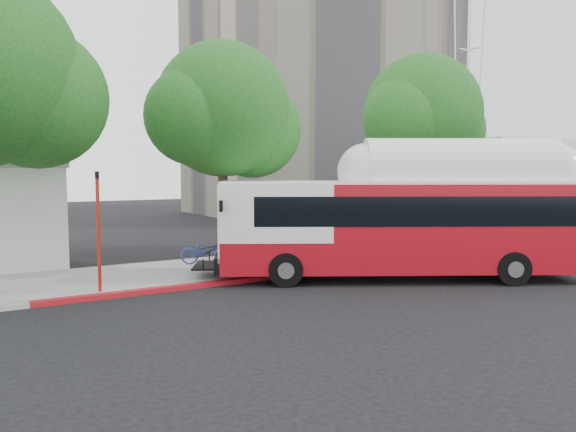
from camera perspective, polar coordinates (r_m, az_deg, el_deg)
ground at (r=16.94m, az=5.29°, el=-8.53°), size 120.00×120.00×0.00m
sidewalk at (r=22.37m, az=-4.76°, el=-5.10°), size 60.00×5.00×0.15m
curb_strip at (r=20.11m, az=-1.40°, el=-6.19°), size 60.00×0.30×0.15m
red_curb_segment at (r=18.82m, az=-9.40°, el=-6.99°), size 10.00×0.32×0.16m
street_tree_mid at (r=21.48m, az=-5.76°, el=10.10°), size 5.75×5.00×8.62m
street_tree_right at (r=27.25m, az=14.09°, el=9.56°), size 6.21×5.40×9.18m
apartment_tower at (r=51.62m, az=2.71°, el=20.10°), size 18.00×18.00×37.00m
horizon_block at (r=49.44m, az=22.37°, el=3.30°), size 20.00×12.00×6.00m
transit_bus at (r=20.25m, az=11.58°, el=-1.08°), size 12.89×8.73×4.00m
signal_pole at (r=18.06m, az=-18.69°, el=-1.61°), size 0.11×0.36×3.83m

